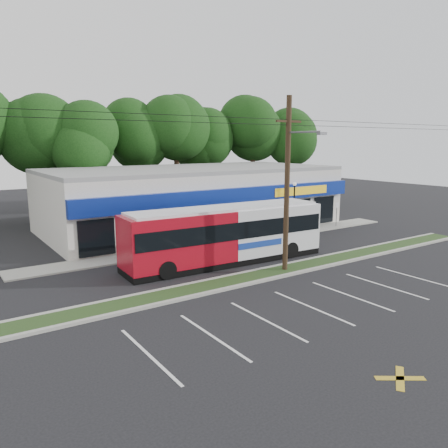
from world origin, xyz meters
name	(u,v)px	position (x,y,z in m)	size (l,w,h in m)	color
ground	(255,285)	(0.00, 0.00, 0.00)	(120.00, 120.00, 0.00)	black
grass_strip	(244,279)	(0.00, 1.00, 0.06)	(40.00, 1.60, 0.12)	#223D19
curb_south	(254,283)	(0.00, 0.15, 0.07)	(40.00, 0.25, 0.14)	#9E9E93
curb_north	(235,275)	(0.00, 1.85, 0.07)	(40.00, 0.25, 0.14)	#9E9E93
sidewalk	(233,241)	(5.00, 9.00, 0.05)	(32.00, 2.20, 0.10)	#9E9E93
strip_mall	(193,197)	(5.50, 15.91, 2.65)	(25.00, 12.55, 5.30)	#B9B3AC
utility_pole	(286,179)	(2.83, 0.93, 5.41)	(50.00, 2.77, 10.00)	black
lamp_post	(294,201)	(11.00, 8.80, 2.67)	(0.30, 0.30, 4.25)	black
sign_post	(337,210)	(16.00, 8.57, 1.56)	(0.45, 0.10, 2.23)	#59595E
tree_line	(130,133)	(4.00, 26.00, 8.42)	(46.76, 6.76, 11.83)	black
metrobus	(226,233)	(1.23, 4.50, 1.88)	(13.35, 3.43, 3.55)	#A40C1B
car_dark	(278,228)	(9.04, 8.50, 0.69)	(1.63, 4.05, 1.38)	black
pedestrian_a	(281,230)	(7.99, 7.00, 0.92)	(0.67, 0.44, 1.84)	silver
pedestrian_b	(251,233)	(5.76, 7.86, 0.76)	(0.74, 0.57, 1.51)	#BCB1A9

